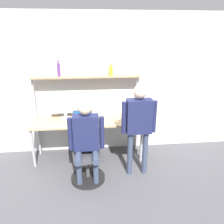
{
  "coord_description": "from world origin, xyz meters",
  "views": [
    {
      "loc": [
        0.06,
        -3.5,
        2.3
      ],
      "look_at": [
        0.4,
        -0.21,
        1.11
      ],
      "focal_mm": 35.0,
      "sensor_mm": 36.0,
      "label": 1
    }
  ],
  "objects_px": {
    "laptop": "(83,119)",
    "bottle_amber": "(111,71)",
    "office_chair": "(87,163)",
    "person_standing": "(139,120)",
    "bottle_purple": "(59,70)",
    "monitor": "(65,106)",
    "cell_phone": "(98,122)",
    "person_seated": "(86,136)"
  },
  "relations": [
    {
      "from": "office_chair",
      "to": "person_standing",
      "type": "relative_size",
      "value": 0.59
    },
    {
      "from": "person_seated",
      "to": "person_standing",
      "type": "height_order",
      "value": "person_standing"
    },
    {
      "from": "bottle_purple",
      "to": "bottle_amber",
      "type": "bearing_deg",
      "value": 0.0
    },
    {
      "from": "laptop",
      "to": "office_chair",
      "type": "distance_m",
      "value": 0.84
    },
    {
      "from": "monitor",
      "to": "cell_phone",
      "type": "distance_m",
      "value": 0.73
    },
    {
      "from": "office_chair",
      "to": "laptop",
      "type": "bearing_deg",
      "value": 95.67
    },
    {
      "from": "office_chair",
      "to": "bottle_amber",
      "type": "height_order",
      "value": "bottle_amber"
    },
    {
      "from": "person_seated",
      "to": "office_chair",
      "type": "bearing_deg",
      "value": 97.67
    },
    {
      "from": "office_chair",
      "to": "bottle_amber",
      "type": "relative_size",
      "value": 4.29
    },
    {
      "from": "person_seated",
      "to": "person_standing",
      "type": "distance_m",
      "value": 0.87
    },
    {
      "from": "laptop",
      "to": "person_standing",
      "type": "xyz_separation_m",
      "value": [
        0.92,
        -0.6,
        0.18
      ]
    },
    {
      "from": "monitor",
      "to": "office_chair",
      "type": "xyz_separation_m",
      "value": [
        0.4,
        -0.89,
        -0.72
      ]
    },
    {
      "from": "laptop",
      "to": "bottle_amber",
      "type": "distance_m",
      "value": 1.03
    },
    {
      "from": "person_seated",
      "to": "person_standing",
      "type": "bearing_deg",
      "value": 6.78
    },
    {
      "from": "person_seated",
      "to": "bottle_purple",
      "type": "bearing_deg",
      "value": 116.28
    },
    {
      "from": "monitor",
      "to": "cell_phone",
      "type": "xyz_separation_m",
      "value": [
        0.62,
        -0.31,
        -0.24
      ]
    },
    {
      "from": "laptop",
      "to": "office_chair",
      "type": "height_order",
      "value": "laptop"
    },
    {
      "from": "cell_phone",
      "to": "bottle_amber",
      "type": "distance_m",
      "value": 0.98
    },
    {
      "from": "office_chair",
      "to": "person_seated",
      "type": "relative_size",
      "value": 0.68
    },
    {
      "from": "person_seated",
      "to": "bottle_purple",
      "type": "distance_m",
      "value": 1.37
    },
    {
      "from": "monitor",
      "to": "office_chair",
      "type": "relative_size",
      "value": 0.61
    },
    {
      "from": "person_standing",
      "to": "bottle_amber",
      "type": "height_order",
      "value": "bottle_amber"
    },
    {
      "from": "monitor",
      "to": "bottle_purple",
      "type": "relative_size",
      "value": 1.94
    },
    {
      "from": "laptop",
      "to": "person_standing",
      "type": "distance_m",
      "value": 1.11
    },
    {
      "from": "laptop",
      "to": "person_seated",
      "type": "relative_size",
      "value": 0.26
    },
    {
      "from": "monitor",
      "to": "person_standing",
      "type": "bearing_deg",
      "value": -33.73
    },
    {
      "from": "laptop",
      "to": "person_seated",
      "type": "bearing_deg",
      "value": -84.19
    },
    {
      "from": "laptop",
      "to": "bottle_purple",
      "type": "bearing_deg",
      "value": 148.46
    },
    {
      "from": "person_seated",
      "to": "monitor",
      "type": "bearing_deg",
      "value": 113.26
    },
    {
      "from": "laptop",
      "to": "monitor",
      "type": "bearing_deg",
      "value": 144.17
    },
    {
      "from": "laptop",
      "to": "person_standing",
      "type": "relative_size",
      "value": 0.23
    },
    {
      "from": "bottle_purple",
      "to": "monitor",
      "type": "bearing_deg",
      "value": -1.12
    },
    {
      "from": "office_chair",
      "to": "bottle_purple",
      "type": "relative_size",
      "value": 3.2
    },
    {
      "from": "cell_phone",
      "to": "person_seated",
      "type": "distance_m",
      "value": 0.66
    },
    {
      "from": "person_standing",
      "to": "bottle_purple",
      "type": "xyz_separation_m",
      "value": [
        -1.31,
        0.84,
        0.7
      ]
    },
    {
      "from": "monitor",
      "to": "bottle_purple",
      "type": "bearing_deg",
      "value": 178.88
    },
    {
      "from": "office_chair",
      "to": "person_seated",
      "type": "xyz_separation_m",
      "value": [
        0.01,
        -0.05,
        0.52
      ]
    },
    {
      "from": "laptop",
      "to": "bottle_amber",
      "type": "xyz_separation_m",
      "value": [
        0.55,
        0.24,
        0.84
      ]
    },
    {
      "from": "bottle_amber",
      "to": "bottle_purple",
      "type": "xyz_separation_m",
      "value": [
        -0.94,
        0.0,
        0.03
      ]
    },
    {
      "from": "bottle_purple",
      "to": "office_chair",
      "type": "bearing_deg",
      "value": -62.84
    },
    {
      "from": "monitor",
      "to": "laptop",
      "type": "xyz_separation_m",
      "value": [
        0.33,
        -0.24,
        -0.19
      ]
    },
    {
      "from": "cell_phone",
      "to": "office_chair",
      "type": "height_order",
      "value": "office_chair"
    }
  ]
}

